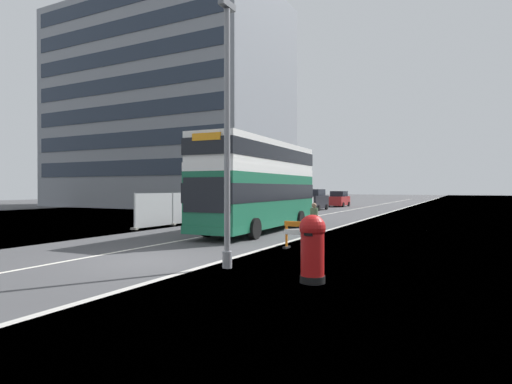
{
  "coord_description": "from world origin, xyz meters",
  "views": [
    {
      "loc": [
        9.69,
        -10.47,
        2.39
      ],
      "look_at": [
        0.83,
        6.53,
        2.2
      ],
      "focal_mm": 29.34,
      "sensor_mm": 36.0,
      "label": 1
    }
  ],
  "objects_px": {
    "red_pillar_postbox": "(312,245)",
    "pedestrian_at_kerb": "(314,223)",
    "car_oncoming_near": "(296,202)",
    "car_receding_mid": "(315,200)",
    "roadworks_barrier": "(302,233)",
    "double_decker_bus": "(260,184)",
    "car_receding_far": "(339,199)",
    "lamppost_foreground": "(227,143)"
  },
  "relations": [
    {
      "from": "red_pillar_postbox",
      "to": "pedestrian_at_kerb",
      "type": "bearing_deg",
      "value": 109.3
    },
    {
      "from": "lamppost_foreground",
      "to": "car_receding_mid",
      "type": "bearing_deg",
      "value": 105.07
    },
    {
      "from": "car_oncoming_near",
      "to": "double_decker_bus",
      "type": "bearing_deg",
      "value": -75.42
    },
    {
      "from": "lamppost_foreground",
      "to": "pedestrian_at_kerb",
      "type": "relative_size",
      "value": 4.55
    },
    {
      "from": "lamppost_foreground",
      "to": "pedestrian_at_kerb",
      "type": "bearing_deg",
      "value": 86.68
    },
    {
      "from": "red_pillar_postbox",
      "to": "pedestrian_at_kerb",
      "type": "relative_size",
      "value": 0.99
    },
    {
      "from": "red_pillar_postbox",
      "to": "lamppost_foreground",
      "type": "bearing_deg",
      "value": 167.5
    },
    {
      "from": "lamppost_foreground",
      "to": "car_receding_mid",
      "type": "xyz_separation_m",
      "value": [
        -8.66,
        32.16,
        -2.67
      ]
    },
    {
      "from": "roadworks_barrier",
      "to": "pedestrian_at_kerb",
      "type": "bearing_deg",
      "value": 96.7
    },
    {
      "from": "pedestrian_at_kerb",
      "to": "car_receding_far",
      "type": "bearing_deg",
      "value": 104.59
    },
    {
      "from": "double_decker_bus",
      "to": "pedestrian_at_kerb",
      "type": "relative_size",
      "value": 6.56
    },
    {
      "from": "red_pillar_postbox",
      "to": "car_receding_mid",
      "type": "relative_size",
      "value": 0.4
    },
    {
      "from": "double_decker_bus",
      "to": "car_oncoming_near",
      "type": "height_order",
      "value": "double_decker_bus"
    },
    {
      "from": "car_receding_mid",
      "to": "pedestrian_at_kerb",
      "type": "distance_m",
      "value": 27.14
    },
    {
      "from": "roadworks_barrier",
      "to": "car_oncoming_near",
      "type": "xyz_separation_m",
      "value": [
        -8.45,
        20.29,
        0.44
      ]
    },
    {
      "from": "lamppost_foreground",
      "to": "roadworks_barrier",
      "type": "distance_m",
      "value": 5.5
    },
    {
      "from": "red_pillar_postbox",
      "to": "pedestrian_at_kerb",
      "type": "height_order",
      "value": "pedestrian_at_kerb"
    },
    {
      "from": "roadworks_barrier",
      "to": "car_receding_mid",
      "type": "distance_m",
      "value": 29.16
    },
    {
      "from": "lamppost_foreground",
      "to": "pedestrian_at_kerb",
      "type": "xyz_separation_m",
      "value": [
        0.38,
        6.57,
        -2.85
      ]
    },
    {
      "from": "double_decker_bus",
      "to": "lamppost_foreground",
      "type": "xyz_separation_m",
      "value": [
        3.95,
        -9.9,
        1.12
      ]
    },
    {
      "from": "double_decker_bus",
      "to": "pedestrian_at_kerb",
      "type": "distance_m",
      "value": 5.73
    },
    {
      "from": "double_decker_bus",
      "to": "car_oncoming_near",
      "type": "distance_m",
      "value": 15.48
    },
    {
      "from": "car_oncoming_near",
      "to": "pedestrian_at_kerb",
      "type": "bearing_deg",
      "value": -65.76
    },
    {
      "from": "roadworks_barrier",
      "to": "car_oncoming_near",
      "type": "bearing_deg",
      "value": 112.61
    },
    {
      "from": "roadworks_barrier",
      "to": "car_receding_mid",
      "type": "bearing_deg",
      "value": 108.56
    },
    {
      "from": "red_pillar_postbox",
      "to": "car_receding_far",
      "type": "height_order",
      "value": "car_receding_far"
    },
    {
      "from": "car_receding_far",
      "to": "pedestrian_at_kerb",
      "type": "bearing_deg",
      "value": -75.41
    },
    {
      "from": "car_receding_mid",
      "to": "car_receding_far",
      "type": "distance_m",
      "value": 9.22
    },
    {
      "from": "double_decker_bus",
      "to": "car_receding_far",
      "type": "xyz_separation_m",
      "value": [
        -4.73,
        31.49,
        -1.68
      ]
    },
    {
      "from": "double_decker_bus",
      "to": "roadworks_barrier",
      "type": "relative_size",
      "value": 7.64
    },
    {
      "from": "car_receding_mid",
      "to": "car_receding_far",
      "type": "relative_size",
      "value": 1.03
    },
    {
      "from": "double_decker_bus",
      "to": "car_receding_far",
      "type": "distance_m",
      "value": 31.88
    },
    {
      "from": "pedestrian_at_kerb",
      "to": "car_oncoming_near",
      "type": "bearing_deg",
      "value": 114.24
    },
    {
      "from": "roadworks_barrier",
      "to": "car_receding_far",
      "type": "relative_size",
      "value": 0.36
    },
    {
      "from": "car_oncoming_near",
      "to": "pedestrian_at_kerb",
      "type": "relative_size",
      "value": 2.52
    },
    {
      "from": "car_receding_mid",
      "to": "pedestrian_at_kerb",
      "type": "xyz_separation_m",
      "value": [
        9.04,
        -25.59,
        -0.18
      ]
    },
    {
      "from": "double_decker_bus",
      "to": "car_receding_far",
      "type": "relative_size",
      "value": 2.76
    },
    {
      "from": "double_decker_bus",
      "to": "car_receding_mid",
      "type": "distance_m",
      "value": 22.81
    },
    {
      "from": "double_decker_bus",
      "to": "car_receding_mid",
      "type": "bearing_deg",
      "value": 101.94
    },
    {
      "from": "lamppost_foreground",
      "to": "car_oncoming_near",
      "type": "distance_m",
      "value": 26.14
    },
    {
      "from": "car_receding_far",
      "to": "red_pillar_postbox",
      "type": "bearing_deg",
      "value": -74.58
    },
    {
      "from": "car_receding_far",
      "to": "car_oncoming_near",
      "type": "bearing_deg",
      "value": -87.05
    }
  ]
}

